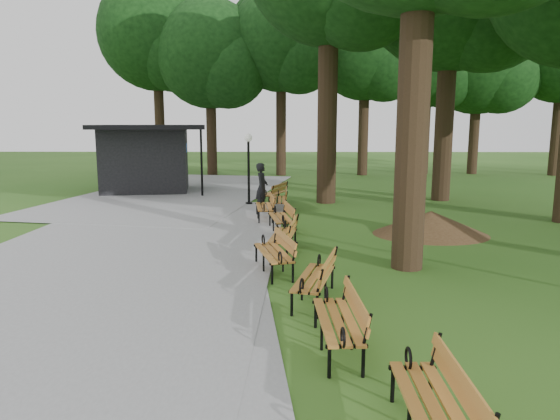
{
  "coord_description": "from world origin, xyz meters",
  "views": [
    {
      "loc": [
        0.22,
        -9.79,
        3.25
      ],
      "look_at": [
        0.07,
        2.79,
        1.1
      ],
      "focal_mm": 32.48,
      "sensor_mm": 36.0,
      "label": 1
    }
  ],
  "objects_px": {
    "bench_3": "(273,253)",
    "bench_2": "(314,278)",
    "dirt_mound": "(431,223)",
    "bench_1": "(337,321)",
    "person": "(262,187)",
    "bench_0": "(432,406)",
    "bench_4": "(283,236)",
    "bench_6": "(264,207)",
    "bench_5": "(281,218)",
    "bench_7": "(279,200)",
    "lamp_post": "(248,153)",
    "kiosk": "(146,158)",
    "bench_8": "(274,193)"
  },
  "relations": [
    {
      "from": "bench_3",
      "to": "bench_2",
      "type": "bearing_deg",
      "value": 8.6
    },
    {
      "from": "dirt_mound",
      "to": "bench_1",
      "type": "bearing_deg",
      "value": -114.42
    },
    {
      "from": "person",
      "to": "bench_0",
      "type": "relative_size",
      "value": 0.95
    },
    {
      "from": "person",
      "to": "bench_0",
      "type": "distance_m",
      "value": 14.25
    },
    {
      "from": "bench_4",
      "to": "bench_6",
      "type": "distance_m",
      "value": 4.54
    },
    {
      "from": "bench_5",
      "to": "bench_7",
      "type": "height_order",
      "value": "same"
    },
    {
      "from": "person",
      "to": "lamp_post",
      "type": "distance_m",
      "value": 2.04
    },
    {
      "from": "lamp_post",
      "to": "bench_0",
      "type": "bearing_deg",
      "value": -79.17
    },
    {
      "from": "bench_0",
      "to": "bench_5",
      "type": "xyz_separation_m",
      "value": [
        -1.64,
        10.31,
        0.0
      ]
    },
    {
      "from": "bench_1",
      "to": "bench_5",
      "type": "xyz_separation_m",
      "value": [
        -0.91,
        8.09,
        0.0
      ]
    },
    {
      "from": "kiosk",
      "to": "lamp_post",
      "type": "distance_m",
      "value": 6.64
    },
    {
      "from": "kiosk",
      "to": "bench_3",
      "type": "xyz_separation_m",
      "value": [
        6.49,
        -13.53,
        -1.16
      ]
    },
    {
      "from": "kiosk",
      "to": "bench_3",
      "type": "relative_size",
      "value": 2.69
    },
    {
      "from": "lamp_post",
      "to": "bench_4",
      "type": "xyz_separation_m",
      "value": [
        1.43,
        -7.73,
        -1.64
      ]
    },
    {
      "from": "bench_5",
      "to": "bench_6",
      "type": "height_order",
      "value": "same"
    },
    {
      "from": "kiosk",
      "to": "person",
      "type": "bearing_deg",
      "value": -52.82
    },
    {
      "from": "dirt_mound",
      "to": "bench_0",
      "type": "height_order",
      "value": "bench_0"
    },
    {
      "from": "lamp_post",
      "to": "bench_8",
      "type": "height_order",
      "value": "lamp_post"
    },
    {
      "from": "bench_5",
      "to": "bench_8",
      "type": "xyz_separation_m",
      "value": [
        -0.33,
        5.5,
        0.0
      ]
    },
    {
      "from": "bench_1",
      "to": "bench_8",
      "type": "distance_m",
      "value": 13.65
    },
    {
      "from": "lamp_post",
      "to": "bench_3",
      "type": "relative_size",
      "value": 1.51
    },
    {
      "from": "bench_6",
      "to": "bench_5",
      "type": "bearing_deg",
      "value": 10.18
    },
    {
      "from": "bench_1",
      "to": "bench_8",
      "type": "xyz_separation_m",
      "value": [
        -1.24,
        13.59,
        0.0
      ]
    },
    {
      "from": "bench_1",
      "to": "bench_8",
      "type": "height_order",
      "value": "same"
    },
    {
      "from": "kiosk",
      "to": "bench_4",
      "type": "distance_m",
      "value": 13.57
    },
    {
      "from": "bench_0",
      "to": "bench_8",
      "type": "xyz_separation_m",
      "value": [
        -1.97,
        15.8,
        0.0
      ]
    },
    {
      "from": "person",
      "to": "bench_6",
      "type": "distance_m",
      "value": 1.76
    },
    {
      "from": "bench_3",
      "to": "dirt_mound",
      "type": "bearing_deg",
      "value": 116.13
    },
    {
      "from": "kiosk",
      "to": "bench_2",
      "type": "bearing_deg",
      "value": -73.9
    },
    {
      "from": "bench_1",
      "to": "lamp_post",
      "type": "bearing_deg",
      "value": -173.37
    },
    {
      "from": "bench_4",
      "to": "bench_7",
      "type": "distance_m",
      "value": 6.18
    },
    {
      "from": "bench_4",
      "to": "bench_5",
      "type": "relative_size",
      "value": 1.0
    },
    {
      "from": "bench_2",
      "to": "bench_5",
      "type": "xyz_separation_m",
      "value": [
        -0.68,
        6.05,
        0.0
      ]
    },
    {
      "from": "bench_6",
      "to": "bench_7",
      "type": "bearing_deg",
      "value": 158.1
    },
    {
      "from": "person",
      "to": "kiosk",
      "type": "relative_size",
      "value": 0.36
    },
    {
      "from": "kiosk",
      "to": "bench_2",
      "type": "relative_size",
      "value": 2.69
    },
    {
      "from": "dirt_mound",
      "to": "bench_5",
      "type": "relative_size",
      "value": 1.5
    },
    {
      "from": "bench_0",
      "to": "bench_1",
      "type": "bearing_deg",
      "value": -161.23
    },
    {
      "from": "bench_8",
      "to": "kiosk",
      "type": "bearing_deg",
      "value": -101.35
    },
    {
      "from": "dirt_mound",
      "to": "bench_1",
      "type": "xyz_separation_m",
      "value": [
        -3.56,
        -7.83,
        0.09
      ]
    },
    {
      "from": "person",
      "to": "bench_2",
      "type": "bearing_deg",
      "value": -164.37
    },
    {
      "from": "bench_5",
      "to": "bench_6",
      "type": "xyz_separation_m",
      "value": [
        -0.58,
        2.05,
        0.0
      ]
    },
    {
      "from": "bench_7",
      "to": "bench_8",
      "type": "height_order",
      "value": "same"
    },
    {
      "from": "bench_4",
      "to": "bench_5",
      "type": "height_order",
      "value": "same"
    },
    {
      "from": "bench_2",
      "to": "bench_5",
      "type": "height_order",
      "value": "same"
    },
    {
      "from": "dirt_mound",
      "to": "bench_5",
      "type": "bearing_deg",
      "value": 176.65
    },
    {
      "from": "bench_3",
      "to": "bench_7",
      "type": "bearing_deg",
      "value": 165.13
    },
    {
      "from": "person",
      "to": "bench_4",
      "type": "bearing_deg",
      "value": -165.03
    },
    {
      "from": "bench_0",
      "to": "bench_1",
      "type": "height_order",
      "value": "same"
    },
    {
      "from": "lamp_post",
      "to": "bench_2",
      "type": "height_order",
      "value": "lamp_post"
    }
  ]
}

